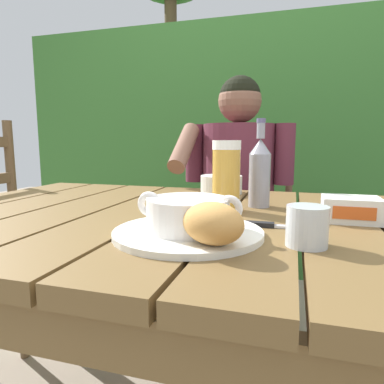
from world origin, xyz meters
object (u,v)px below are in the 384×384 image
object	(u,v)px
chair_near_diner	(242,230)
water_glass_small	(307,226)
soup_bowl	(188,213)
diner_bowl	(221,184)
beer_glass	(226,176)
butter_tub	(351,209)
person_eating	(236,191)
table_knife	(273,225)
beer_bottle	(260,171)
serving_plate	(188,233)
bread_roll	(213,223)

from	to	relation	value
chair_near_diner	water_glass_small	xyz separation A→B (m)	(0.26, -1.09, 0.31)
soup_bowl	diner_bowl	bearing A→B (deg)	95.06
beer_glass	butter_tub	world-z (taller)	beer_glass
person_eating	diner_bowl	size ratio (longest dim) A/B	8.51
table_knife	butter_tub	bearing A→B (deg)	33.26
person_eating	chair_near_diner	bearing A→B (deg)	89.17
table_knife	beer_glass	bearing A→B (deg)	131.19
butter_tub	diner_bowl	distance (m)	0.49
chair_near_diner	beer_glass	xyz separation A→B (m)	(0.07, -0.83, 0.36)
beer_bottle	table_knife	distance (m)	0.25
beer_bottle	diner_bowl	bearing A→B (deg)	125.44
serving_plate	water_glass_small	bearing A→B (deg)	-1.19
beer_glass	table_knife	size ratio (longest dim) A/B	1.12
table_knife	water_glass_small	bearing A→B (deg)	-61.55
water_glass_small	table_knife	distance (m)	0.14
person_eating	diner_bowl	xyz separation A→B (m)	(0.00, -0.34, 0.07)
beer_glass	diner_bowl	size ratio (longest dim) A/B	1.27
beer_glass	water_glass_small	xyz separation A→B (m)	(0.19, -0.26, -0.06)
person_eating	soup_bowl	distance (m)	0.90
bread_roll	beer_bottle	bearing A→B (deg)	85.26
person_eating	serving_plate	bearing A→B (deg)	-86.69
person_eating	table_knife	bearing A→B (deg)	-75.27
beer_glass	butter_tub	distance (m)	0.30
soup_bowl	water_glass_small	distance (m)	0.22
chair_near_diner	serving_plate	bearing A→B (deg)	-87.44
chair_near_diner	water_glass_small	distance (m)	1.17
serving_plate	soup_bowl	xyz separation A→B (m)	(-0.00, 0.00, 0.04)
soup_bowl	butter_tub	bearing A→B (deg)	34.72
beer_bottle	person_eating	bearing A→B (deg)	105.48
table_knife	person_eating	bearing A→B (deg)	104.73
water_glass_small	serving_plate	bearing A→B (deg)	178.81
serving_plate	butter_tub	bearing A→B (deg)	34.72
serving_plate	beer_glass	world-z (taller)	beer_glass
soup_bowl	beer_glass	size ratio (longest dim) A/B	1.14
beer_glass	water_glass_small	world-z (taller)	beer_glass
serving_plate	bread_roll	size ratio (longest dim) A/B	2.15
water_glass_small	butter_tub	xyz separation A→B (m)	(0.10, 0.23, -0.01)
diner_bowl	butter_tub	bearing A→B (deg)	-41.87
chair_near_diner	water_glass_small	bearing A→B (deg)	-76.39
chair_near_diner	soup_bowl	bearing A→B (deg)	-87.44
water_glass_small	butter_tub	world-z (taller)	water_glass_small
soup_bowl	butter_tub	world-z (taller)	soup_bowl
chair_near_diner	butter_tub	world-z (taller)	chair_near_diner
person_eating	bread_roll	distance (m)	0.98
water_glass_small	table_knife	bearing A→B (deg)	118.45
bread_roll	beer_glass	size ratio (longest dim) A/B	0.73
table_knife	diner_bowl	size ratio (longest dim) A/B	1.14
chair_near_diner	diner_bowl	size ratio (longest dim) A/B	6.81
soup_bowl	beer_glass	distance (m)	0.27
chair_near_diner	table_knife	xyz separation A→B (m)	(0.20, -0.98, 0.27)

